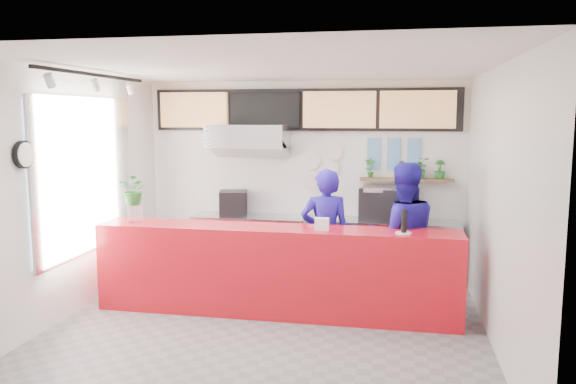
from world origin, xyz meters
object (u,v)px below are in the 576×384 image
Objects in this scene: panini_oven at (233,203)px; pepper_mill at (404,221)px; staff_right at (402,237)px; service_counter at (276,271)px; staff_center at (325,236)px; espresso_machine at (389,204)px.

panini_oven is 1.61× the size of pepper_mill.
service_counter is at bearing 4.35° from staff_right.
panini_oven is 3.23m from pepper_mill.
service_counter is at bearing -73.48° from panini_oven.
staff_right is at bearing 16.75° from service_counter.
pepper_mill is (0.01, -0.55, 0.30)m from staff_right.
staff_center is 1.00m from staff_right.
staff_right is at bearing 90.72° from pepper_mill.
staff_center is (-0.80, -1.24, -0.25)m from espresso_machine.
staff_right is (0.19, -1.34, -0.20)m from espresso_machine.
pepper_mill is at bearing 78.32° from staff_right.
service_counter is 10.51× the size of panini_oven.
staff_right reaches higher than pepper_mill.
service_counter is 2.33m from espresso_machine.
panini_oven is 2.41m from espresso_machine.
espresso_machine reaches higher than pepper_mill.
staff_center is (0.55, 0.56, 0.34)m from service_counter.
staff_right is (2.60, -1.34, -0.15)m from panini_oven.
panini_oven is (-1.07, 1.80, 0.54)m from service_counter.
staff_right is (1.54, 0.46, 0.39)m from service_counter.
staff_center is 6.70× the size of pepper_mill.
pepper_mill is (1.54, -0.09, 0.70)m from service_counter.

